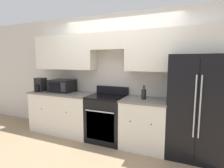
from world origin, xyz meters
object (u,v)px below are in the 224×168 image
(refrigerator, at_px, (196,106))
(microwave, at_px, (62,86))
(bottle, at_px, (144,94))
(oven_range, at_px, (107,118))

(refrigerator, height_order, microwave, refrigerator)
(microwave, relative_size, bottle, 2.08)
(refrigerator, bearing_deg, bottle, -175.15)
(refrigerator, bearing_deg, microwave, -179.65)
(refrigerator, distance_m, microwave, 2.78)
(oven_range, relative_size, bottle, 4.23)
(oven_range, bearing_deg, microwave, 176.98)
(microwave, xyz_separation_m, bottle, (1.90, -0.06, -0.04))
(oven_range, relative_size, refrigerator, 0.63)
(refrigerator, bearing_deg, oven_range, -177.27)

